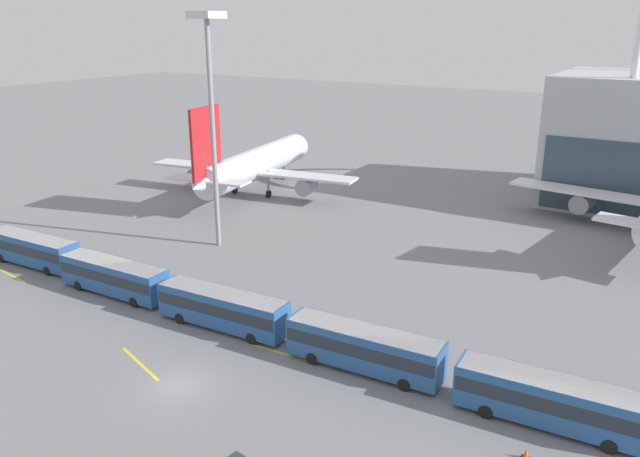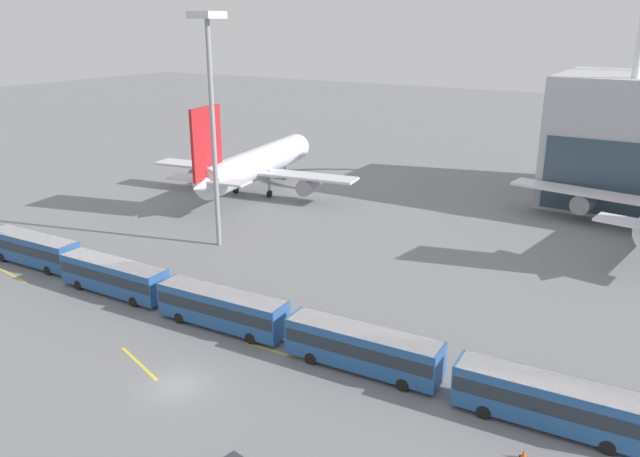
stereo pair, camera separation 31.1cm
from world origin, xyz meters
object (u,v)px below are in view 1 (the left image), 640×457
object	(u,v)px
shuttle_bus_4	(364,347)
shuttle_bus_1	(32,248)
airliner_at_gate_near	(253,165)
shuttle_bus_5	(551,399)
shuttle_bus_2	(114,275)
traffic_cone_1	(526,454)
shuttle_bus_3	(223,307)
floodlight_mast	(210,80)

from	to	relation	value
shuttle_bus_4	shuttle_bus_1	bearing A→B (deg)	176.88
airliner_at_gate_near	shuttle_bus_5	world-z (taller)	airliner_at_gate_near
shuttle_bus_2	traffic_cone_1	size ratio (longest dim) A/B	17.46
shuttle_bus_5	traffic_cone_1	size ratio (longest dim) A/B	17.56
shuttle_bus_5	traffic_cone_1	xyz separation A→B (m)	(-0.38, -4.26, -1.64)
shuttle_bus_2	traffic_cone_1	bearing A→B (deg)	-6.47
airliner_at_gate_near	traffic_cone_1	distance (m)	66.52
shuttle_bus_3	floodlight_mast	bearing A→B (deg)	128.59
shuttle_bus_5	shuttle_bus_1	bearing A→B (deg)	176.77
floodlight_mast	shuttle_bus_3	bearing A→B (deg)	-48.84
shuttle_bus_1	shuttle_bus_5	bearing A→B (deg)	-2.18
floodlight_mast	traffic_cone_1	world-z (taller)	floodlight_mast
airliner_at_gate_near	traffic_cone_1	bearing A→B (deg)	-136.58
shuttle_bus_1	shuttle_bus_5	size ratio (longest dim) A/B	1.00
airliner_at_gate_near	shuttle_bus_1	size ratio (longest dim) A/B	2.71
shuttle_bus_1	shuttle_bus_3	distance (m)	27.67
shuttle_bus_5	floodlight_mast	world-z (taller)	floodlight_mast
shuttle_bus_1	floodlight_mast	xyz separation A→B (m)	(13.33, 15.73, 17.52)
shuttle_bus_1	shuttle_bus_3	size ratio (longest dim) A/B	1.00
floodlight_mast	traffic_cone_1	bearing A→B (deg)	-25.92
airliner_at_gate_near	shuttle_bus_1	bearing A→B (deg)	167.27
traffic_cone_1	shuttle_bus_5	bearing A→B (deg)	84.95
shuttle_bus_5	traffic_cone_1	bearing A→B (deg)	-98.04
shuttle_bus_3	shuttle_bus_2	bearing A→B (deg)	177.42
traffic_cone_1	shuttle_bus_4	bearing A→B (deg)	163.20
airliner_at_gate_near	shuttle_bus_3	xyz separation A→B (m)	(24.85, -37.25, -2.76)
airliner_at_gate_near	shuttle_bus_3	distance (m)	44.86
airliner_at_gate_near	floodlight_mast	bearing A→B (deg)	-161.57
shuttle_bus_2	traffic_cone_1	distance (m)	41.32
shuttle_bus_1	shuttle_bus_5	xyz separation A→B (m)	(55.32, -0.23, 0.00)
shuttle_bus_4	shuttle_bus_2	bearing A→B (deg)	177.94
shuttle_bus_3	traffic_cone_1	xyz separation A→B (m)	(27.28, -3.83, -1.64)
shuttle_bus_5	floodlight_mast	xyz separation A→B (m)	(-41.99, 15.96, 17.52)
airliner_at_gate_near	shuttle_bus_5	size ratio (longest dim) A/B	2.70
floodlight_mast	shuttle_bus_2	bearing A→B (deg)	-88.25
shuttle_bus_2	floodlight_mast	distance (m)	24.00
airliner_at_gate_near	shuttle_bus_5	distance (m)	64.19
shuttle_bus_1	floodlight_mast	distance (m)	27.06
shuttle_bus_1	traffic_cone_1	distance (m)	55.15
shuttle_bus_2	traffic_cone_1	world-z (taller)	shuttle_bus_2
shuttle_bus_5	traffic_cone_1	distance (m)	4.58
floodlight_mast	traffic_cone_1	distance (m)	50.08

